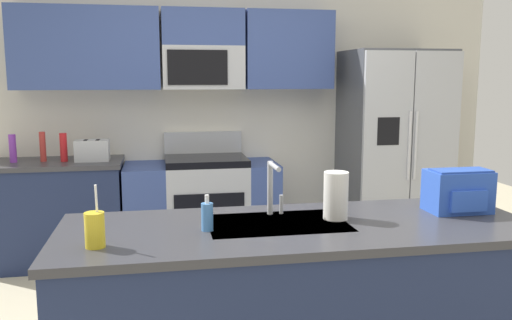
% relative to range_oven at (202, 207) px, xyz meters
% --- Properties ---
extents(kitchen_wall_unit, '(5.20, 0.43, 2.60)m').
position_rel_range_oven_xyz_m(kitchen_wall_unit, '(0.13, 0.28, 1.03)').
color(kitchen_wall_unit, silver).
rests_on(kitchen_wall_unit, ground).
extents(back_counter, '(1.11, 0.63, 0.90)m').
position_rel_range_oven_xyz_m(back_counter, '(-1.24, -0.00, 0.01)').
color(back_counter, '#1E2A4D').
rests_on(back_counter, ground).
extents(range_oven, '(1.36, 0.61, 1.10)m').
position_rel_range_oven_xyz_m(range_oven, '(0.00, 0.00, 0.00)').
color(range_oven, '#B7BABF').
rests_on(range_oven, ground).
extents(refrigerator, '(0.90, 0.76, 1.85)m').
position_rel_range_oven_xyz_m(refrigerator, '(1.80, -0.07, 0.48)').
color(refrigerator, '#4C4F54').
rests_on(refrigerator, ground).
extents(island_counter, '(2.31, 0.84, 0.90)m').
position_rel_range_oven_xyz_m(island_counter, '(0.29, -2.30, 0.01)').
color(island_counter, '#1E2A4D').
rests_on(island_counter, ground).
extents(toaster, '(0.28, 0.16, 0.18)m').
position_rel_range_oven_xyz_m(toaster, '(-0.93, -0.05, 0.55)').
color(toaster, '#B7BABF').
rests_on(toaster, back_counter).
extents(pepper_mill, '(0.05, 0.05, 0.25)m').
position_rel_range_oven_xyz_m(pepper_mill, '(-1.34, -0.00, 0.58)').
color(pepper_mill, '#B2332D').
rests_on(pepper_mill, back_counter).
extents(bottle_purple, '(0.06, 0.06, 0.24)m').
position_rel_range_oven_xyz_m(bottle_purple, '(-1.58, -0.01, 0.57)').
color(bottle_purple, purple).
rests_on(bottle_purple, back_counter).
extents(bottle_red, '(0.06, 0.06, 0.24)m').
position_rel_range_oven_xyz_m(bottle_red, '(-1.16, -0.04, 0.58)').
color(bottle_red, red).
rests_on(bottle_red, back_counter).
extents(sink_faucet, '(0.08, 0.21, 0.28)m').
position_rel_range_oven_xyz_m(sink_faucet, '(0.19, -2.10, 0.62)').
color(sink_faucet, '#B7BABF').
rests_on(sink_faucet, island_counter).
extents(drink_cup_yellow, '(0.08, 0.08, 0.27)m').
position_rel_range_oven_xyz_m(drink_cup_yellow, '(-0.65, -2.48, 0.53)').
color(drink_cup_yellow, yellow).
rests_on(drink_cup_yellow, island_counter).
extents(soap_dispenser, '(0.06, 0.06, 0.17)m').
position_rel_range_oven_xyz_m(soap_dispenser, '(-0.16, -2.32, 0.53)').
color(soap_dispenser, '#4C8CD8').
rests_on(soap_dispenser, island_counter).
extents(paper_towel_roll, '(0.12, 0.12, 0.24)m').
position_rel_range_oven_xyz_m(paper_towel_roll, '(0.49, -2.23, 0.58)').
color(paper_towel_roll, white).
rests_on(paper_towel_roll, island_counter).
extents(backpack, '(0.32, 0.22, 0.23)m').
position_rel_range_oven_xyz_m(backpack, '(1.18, -2.20, 0.57)').
color(backpack, blue).
rests_on(backpack, island_counter).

